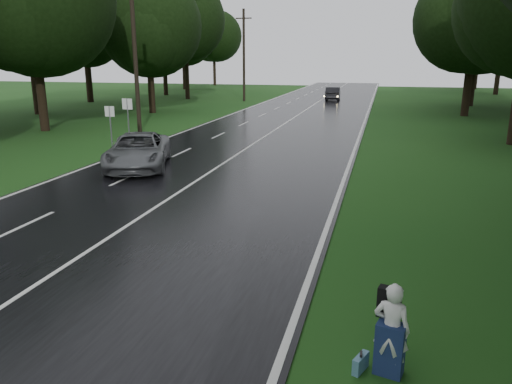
% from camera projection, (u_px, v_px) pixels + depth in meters
% --- Properties ---
extents(ground, '(160.00, 160.00, 0.00)m').
position_uv_depth(ground, '(75.00, 261.00, 12.22)').
color(ground, '#1C4614').
rests_on(ground, ground).
extents(road, '(12.00, 140.00, 0.04)m').
position_uv_depth(road, '(264.00, 138.00, 30.89)').
color(road, black).
rests_on(road, ground).
extents(lane_center, '(0.12, 140.00, 0.01)m').
position_uv_depth(lane_center, '(264.00, 137.00, 30.88)').
color(lane_center, silver).
rests_on(lane_center, road).
extents(grey_car, '(4.28, 6.08, 1.54)m').
position_uv_depth(grey_car, '(138.00, 151.00, 22.25)').
color(grey_car, '#56595C').
rests_on(grey_car, road).
extents(far_car, '(1.86, 4.65, 1.50)m').
position_uv_depth(far_car, '(333.00, 94.00, 57.31)').
color(far_car, black).
rests_on(far_car, road).
extents(hitchhiker, '(0.65, 0.61, 1.57)m').
position_uv_depth(hitchhiker, '(391.00, 332.00, 7.72)').
color(hitchhiker, silver).
rests_on(hitchhiker, ground).
extents(suitcase, '(0.26, 0.41, 0.28)m').
position_uv_depth(suitcase, '(361.00, 363.00, 7.92)').
color(suitcase, teal).
rests_on(suitcase, ground).
extents(utility_pole_mid, '(1.80, 0.28, 10.26)m').
position_uv_depth(utility_pole_mid, '(140.00, 133.00, 32.87)').
color(utility_pole_mid, black).
rests_on(utility_pole_mid, ground).
extents(utility_pole_far, '(1.80, 0.28, 10.06)m').
position_uv_depth(utility_pole_far, '(244.00, 101.00, 56.78)').
color(utility_pole_far, black).
rests_on(utility_pole_far, ground).
extents(road_sign_a, '(0.56, 0.10, 2.35)m').
position_uv_depth(road_sign_a, '(112.00, 149.00, 27.18)').
color(road_sign_a, white).
rests_on(road_sign_a, ground).
extents(road_sign_b, '(0.62, 0.10, 2.60)m').
position_uv_depth(road_sign_b, '(130.00, 143.00, 29.02)').
color(road_sign_b, white).
rests_on(road_sign_b, ground).
extents(tree_left_d, '(9.25, 9.25, 14.45)m').
position_uv_depth(tree_left_d, '(45.00, 131.00, 33.96)').
color(tree_left_d, black).
rests_on(tree_left_d, ground).
extents(tree_left_e, '(8.08, 8.08, 12.63)m').
position_uv_depth(tree_left_e, '(153.00, 113.00, 44.93)').
color(tree_left_e, black).
rests_on(tree_left_e, ground).
extents(tree_left_f, '(10.37, 10.37, 16.20)m').
position_uv_depth(tree_left_f, '(188.00, 99.00, 59.66)').
color(tree_left_f, black).
rests_on(tree_left_f, ground).
extents(tree_right_d, '(8.95, 8.95, 13.99)m').
position_uv_depth(tree_right_d, '(512.00, 144.00, 28.61)').
color(tree_right_d, black).
rests_on(tree_right_d, ground).
extents(tree_right_e, '(8.88, 8.88, 13.87)m').
position_uv_depth(tree_right_e, '(464.00, 116.00, 42.45)').
color(tree_right_e, black).
rests_on(tree_right_e, ground).
extents(tree_right_f, '(8.81, 8.81, 13.76)m').
position_uv_depth(tree_right_f, '(470.00, 106.00, 51.25)').
color(tree_right_f, black).
rests_on(tree_right_f, ground).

